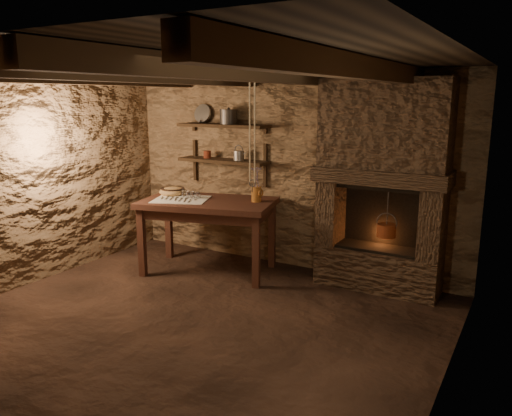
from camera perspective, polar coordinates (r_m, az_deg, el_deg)
The scene contains 24 objects.
floor at distance 4.91m, azimuth -7.30°, elevation -12.89°, with size 4.50×4.50×0.00m, color black.
back_wall at distance 6.21m, azimuth 3.63°, elevation 4.16°, with size 4.50×0.04×2.40m, color brown.
left_wall at distance 6.16m, azimuth -24.57°, elevation 2.97°, with size 0.04×4.00×2.40m, color brown.
right_wall at distance 3.65m, azimuth 21.55°, elevation -2.66°, with size 0.04×4.00×2.40m, color brown.
ceiling at distance 4.45m, azimuth -8.19°, elevation 16.25°, with size 4.50×4.00×0.04m, color black.
beam_far_left at distance 5.50m, azimuth -20.94°, elevation 13.91°, with size 0.14×3.95×0.16m, color black.
beam_mid_left at distance 4.77m, azimuth -13.05°, elevation 14.73°, with size 0.14×3.95×0.16m, color black.
beam_mid_right at distance 4.16m, azimuth -2.51°, elevation 15.39°, with size 0.14×3.95×0.16m, color black.
beam_far_right at distance 3.72m, azimuth 11.10°, elevation 15.52°, with size 0.14×3.95×0.16m, color black.
shelf_lower at distance 6.48m, azimuth -3.76°, elevation 5.40°, with size 1.25×0.30×0.04m, color black.
shelf_upper at distance 6.44m, azimuth -3.82°, elevation 9.38°, with size 1.25×0.30×0.04m, color black.
hearth at distance 5.55m, azimuth 14.20°, elevation 3.07°, with size 1.43×0.51×2.30m.
work_table at distance 6.10m, azimuth -5.45°, elevation -2.91°, with size 1.74×1.26×0.90m.
linen_cloth at distance 6.07m, azimuth -8.56°, elevation 0.98°, with size 0.63×0.51×0.01m, color white.
pewter_cutlery_row at distance 6.06m, azimuth -8.68°, elevation 1.04°, with size 0.53×0.20×0.01m, color gray, non-canonical shape.
drinking_glasses at distance 6.15m, azimuth -7.71°, elevation 1.57°, with size 0.20×0.06×0.08m, color white, non-canonical shape.
stoneware_jug at distance 5.86m, azimuth 0.06°, elevation 2.42°, with size 0.13×0.12×0.41m.
wooden_bowl at distance 6.39m, azimuth -9.47°, elevation 1.86°, with size 0.34×0.34×0.12m, color #A07845.
iron_stockpot at distance 6.39m, azimuth -3.15°, elevation 10.28°, with size 0.22×0.22×0.16m, color #302D2B.
tin_pan at distance 6.74m, azimuth -6.11°, elevation 10.69°, with size 0.25×0.25×0.03m, color gray.
small_kettle at distance 6.35m, azimuth -1.98°, elevation 6.01°, with size 0.18×0.13×0.19m, color gray, non-canonical shape.
rusty_tin at distance 6.62m, azimuth -5.59°, elevation 6.11°, with size 0.10×0.10×0.10m, color #521C10.
red_pot at distance 5.58m, azimuth 14.68°, elevation -2.40°, with size 0.23×0.21×0.54m.
hanging_ropes at distance 5.29m, azimuth -0.44°, elevation 9.27°, with size 0.08×0.08×1.20m, color beige, non-canonical shape.
Camera 1 is at (2.73, -3.50, 2.10)m, focal length 35.00 mm.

